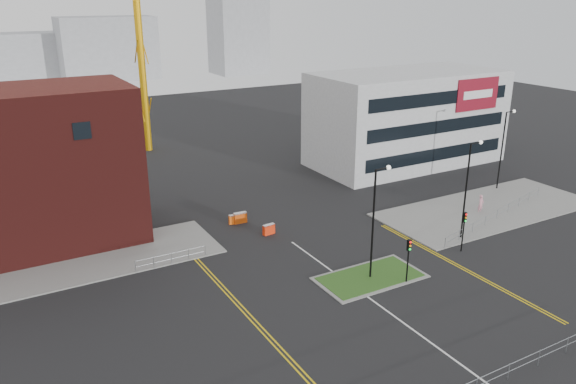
{
  "coord_description": "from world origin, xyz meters",
  "views": [
    {
      "loc": [
        -23.38,
        -23.38,
        21.32
      ],
      "look_at": [
        -0.53,
        16.78,
        5.0
      ],
      "focal_mm": 35.0,
      "sensor_mm": 36.0,
      "label": 1
    }
  ],
  "objects": [
    {
      "name": "barrier_right",
      "position": [
        -1.0,
        19.6,
        0.54
      ],
      "size": [
        1.21,
        0.52,
        0.99
      ],
      "color": "#FF320E",
      "rests_on": "ground"
    },
    {
      "name": "railing_left",
      "position": [
        -11.0,
        18.0,
        0.74
      ],
      "size": [
        6.05,
        0.05,
        1.1
      ],
      "color": "gray",
      "rests_on": "ground"
    },
    {
      "name": "traffic_light_island",
      "position": [
        4.0,
        5.98,
        2.57
      ],
      "size": [
        0.28,
        0.33,
        3.65
      ],
      "color": "black",
      "rests_on": "ground"
    },
    {
      "name": "streetlamp_right_far",
      "position": [
        28.22,
        18.0,
        5.41
      ],
      "size": [
        1.46,
        0.36,
        9.18
      ],
      "color": "black",
      "rests_on": "ground"
    },
    {
      "name": "centre_line",
      "position": [
        0.0,
        2.0,
        0.01
      ],
      "size": [
        0.15,
        30.0,
        0.01
      ],
      "primitive_type": "cube",
      "color": "silver",
      "rests_on": "ground"
    },
    {
      "name": "skyline_c",
      "position": [
        45.0,
        125.0,
        14.0
      ],
      "size": [
        14.0,
        12.0,
        28.0
      ],
      "primitive_type": "cube",
      "color": "gray",
      "rests_on": "ground"
    },
    {
      "name": "yellow_right_a",
      "position": [
        9.5,
        6.0,
        0.01
      ],
      "size": [
        0.12,
        20.0,
        0.01
      ],
      "primitive_type": "cube",
      "color": "gold",
      "rests_on": "ground"
    },
    {
      "name": "office_block",
      "position": [
        26.01,
        31.97,
        6.0
      ],
      "size": [
        25.0,
        12.2,
        12.0
      ],
      "color": "#AEB1B3",
      "rests_on": "ground"
    },
    {
      "name": "barrier_mid",
      "position": [
        -2.72,
        23.58,
        0.51
      ],
      "size": [
        1.15,
        0.51,
        0.94
      ],
      "color": "#FC5C0E",
      "rests_on": "ground"
    },
    {
      "name": "streetlamp_island",
      "position": [
        2.22,
        8.0,
        5.41
      ],
      "size": [
        1.46,
        0.36,
        9.18
      ],
      "color": "black",
      "rests_on": "ground"
    },
    {
      "name": "traffic_light_right",
      "position": [
        12.0,
        7.98,
        2.57
      ],
      "size": [
        0.28,
        0.33,
        3.65
      ],
      "color": "black",
      "rests_on": "ground"
    },
    {
      "name": "yellow_left_b",
      "position": [
        -8.7,
        10.0,
        0.01
      ],
      "size": [
        0.12,
        24.0,
        0.01
      ],
      "primitive_type": "cube",
      "color": "gold",
      "rests_on": "ground"
    },
    {
      "name": "pavement_left",
      "position": [
        -20.0,
        22.0,
        0.06
      ],
      "size": [
        28.0,
        8.0,
        0.12
      ],
      "primitive_type": "cube",
      "color": "slate",
      "rests_on": "ground"
    },
    {
      "name": "streetlamp_right_near",
      "position": [
        14.22,
        10.0,
        5.41
      ],
      "size": [
        1.46,
        0.36,
        9.18
      ],
      "color": "black",
      "rests_on": "ground"
    },
    {
      "name": "barrier_left",
      "position": [
        -2.16,
        23.46,
        0.59
      ],
      "size": [
        1.31,
        0.48,
        1.09
      ],
      "color": "#DD4A0C",
      "rests_on": "ground"
    },
    {
      "name": "skyline_d",
      "position": [
        -8.0,
        140.0,
        6.0
      ],
      "size": [
        30.0,
        12.0,
        12.0
      ],
      "primitive_type": "cube",
      "color": "gray",
      "rests_on": "ground"
    },
    {
      "name": "pavement_right",
      "position": [
        22.0,
        14.0,
        0.06
      ],
      "size": [
        24.0,
        10.0,
        0.12
      ],
      "primitive_type": "cube",
      "color": "slate",
      "rests_on": "ground"
    },
    {
      "name": "railing_front",
      "position": [
        0.0,
        -6.0,
        0.78
      ],
      "size": [
        24.05,
        0.05,
        1.1
      ],
      "color": "gray",
      "rests_on": "ground"
    },
    {
      "name": "yellow_left_a",
      "position": [
        -9.0,
        10.0,
        0.01
      ],
      "size": [
        0.12,
        24.0,
        0.01
      ],
      "primitive_type": "cube",
      "color": "gold",
      "rests_on": "ground"
    },
    {
      "name": "island_kerb",
      "position": [
        2.0,
        8.0,
        0.04
      ],
      "size": [
        8.6,
        4.6,
        0.08
      ],
      "primitive_type": "cube",
      "color": "slate",
      "rests_on": "ground"
    },
    {
      "name": "skyline_b",
      "position": [
        10.0,
        130.0,
        8.0
      ],
      "size": [
        24.0,
        12.0,
        16.0
      ],
      "primitive_type": "cube",
      "color": "gray",
      "rests_on": "ground"
    },
    {
      "name": "pedestrian",
      "position": [
        20.5,
        13.65,
        0.98
      ],
      "size": [
        0.79,
        0.59,
        1.96
      ],
      "primitive_type": "imported",
      "rotation": [
        0.0,
        0.0,
        0.19
      ],
      "color": "pink",
      "rests_on": "ground"
    },
    {
      "name": "grass_island",
      "position": [
        2.0,
        8.0,
        0.06
      ],
      "size": [
        8.0,
        4.0,
        0.12
      ],
      "primitive_type": "cube",
      "color": "#25501A",
      "rests_on": "ground"
    },
    {
      "name": "railing_right",
      "position": [
        20.5,
        11.5,
        0.78
      ],
      "size": [
        19.05,
        5.05,
        1.1
      ],
      "color": "gray",
      "rests_on": "ground"
    },
    {
      "name": "yellow_right_b",
      "position": [
        9.8,
        6.0,
        0.01
      ],
      "size": [
        0.12,
        20.0,
        0.01
      ],
      "primitive_type": "cube",
      "color": "gold",
      "rests_on": "ground"
    },
    {
      "name": "ground",
      "position": [
        0.0,
        0.0,
        0.0
      ],
      "size": [
        200.0,
        200.0,
        0.0
      ],
      "primitive_type": "plane",
      "color": "black",
      "rests_on": "ground"
    }
  ]
}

